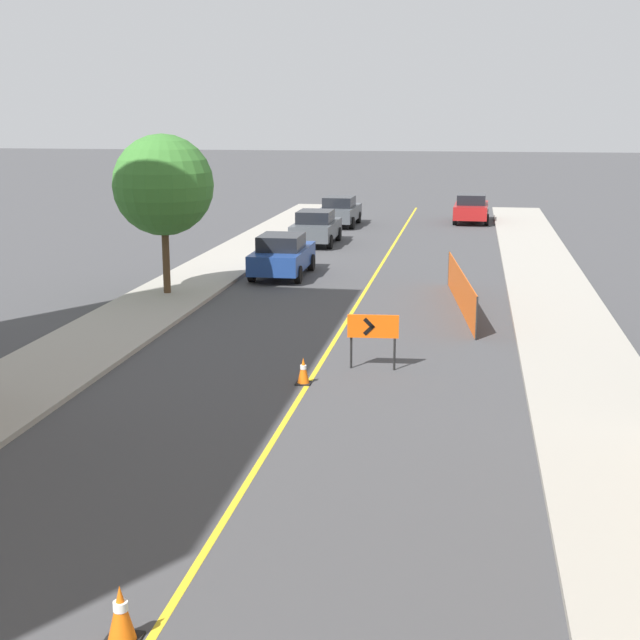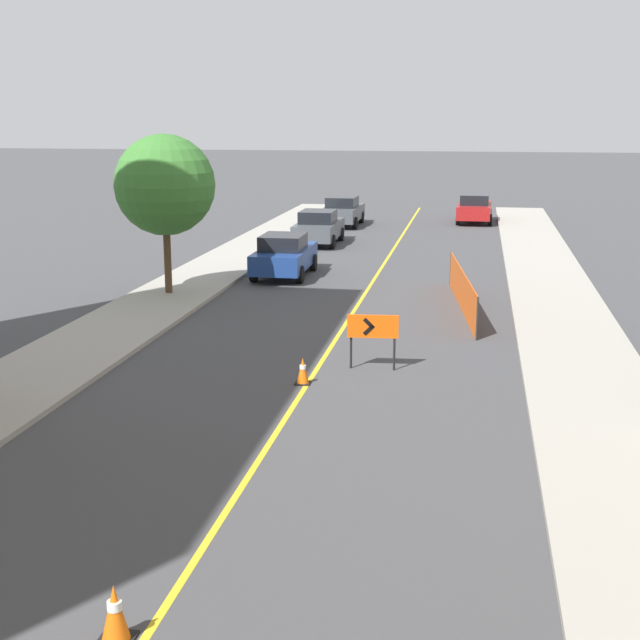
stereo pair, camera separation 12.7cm
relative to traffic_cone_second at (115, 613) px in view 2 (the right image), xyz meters
name	(u,v)px [view 2 (the right image)]	position (x,y,z in m)	size (l,w,h in m)	color
lane_stripe	(352,315)	(0.31, 17.48, -0.35)	(0.12, 63.33, 0.01)	gold
sidewalk_left	(155,305)	(-5.97, 17.48, -0.29)	(2.92, 63.33, 0.12)	#9E998E
sidewalk_right	(564,321)	(6.59, 17.48, -0.29)	(2.92, 63.33, 0.12)	#9E998E
traffic_cone_second	(115,613)	(0.00, 0.00, 0.00)	(0.42, 0.42, 0.72)	black
traffic_cone_third	(303,371)	(0.21, 10.27, -0.05)	(0.34, 0.34, 0.62)	black
arrow_barricade_primary	(373,329)	(1.62, 11.72, 0.63)	(1.22, 0.16, 1.33)	#EF560C
safety_mesh_fence	(462,290)	(3.59, 18.89, 0.24)	(1.01, 7.91, 1.20)	#EF560C
parked_car_curb_near	(284,255)	(-3.09, 23.52, 0.44)	(1.94, 4.32, 1.59)	navy
parked_car_curb_mid	(318,227)	(-3.28, 31.92, 0.44)	(1.93, 4.30, 1.59)	#474C51
parked_car_curb_far	(343,211)	(-3.21, 39.02, 0.44)	(1.94, 4.34, 1.59)	#474C51
parked_car_opposite_side	(474,208)	(3.81, 41.68, 0.44)	(1.95, 4.35, 1.59)	maroon
street_tree_left_near	(165,185)	(-6.11, 19.22, 3.33)	(3.29, 3.29, 5.22)	#4C3823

